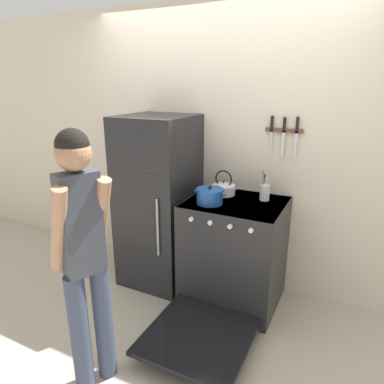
{
  "coord_description": "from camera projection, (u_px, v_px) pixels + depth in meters",
  "views": [
    {
      "loc": [
        1.16,
        -2.9,
        1.87
      ],
      "look_at": [
        -0.03,
        -0.49,
        1.0
      ],
      "focal_mm": 32.0,
      "sensor_mm": 36.0,
      "label": 1
    }
  ],
  "objects": [
    {
      "name": "stove_range",
      "position": [
        232.0,
        254.0,
        2.95
      ],
      "size": [
        0.8,
        1.43,
        0.92
      ],
      "color": "#232326",
      "rests_on": "ground_plane"
    },
    {
      "name": "wall_knife_strip",
      "position": [
        284.0,
        130.0,
        2.82
      ],
      "size": [
        0.31,
        0.03,
        0.34
      ],
      "color": "brown"
    },
    {
      "name": "tea_kettle",
      "position": [
        224.0,
        188.0,
        3.01
      ],
      "size": [
        0.26,
        0.21,
        0.22
      ],
      "color": "silver",
      "rests_on": "stove_range"
    },
    {
      "name": "ground_plane",
      "position": [
        216.0,
        272.0,
        3.54
      ],
      "size": [
        14.0,
        14.0,
        0.0
      ],
      "primitive_type": "plane",
      "color": "#B2A893"
    },
    {
      "name": "dutch_oven_pot",
      "position": [
        210.0,
        196.0,
        2.78
      ],
      "size": [
        0.27,
        0.22,
        0.15
      ],
      "color": "#1E4C9E",
      "rests_on": "stove_range"
    },
    {
      "name": "utensil_jar",
      "position": [
        265.0,
        192.0,
        2.85
      ],
      "size": [
        0.08,
        0.08,
        0.27
      ],
      "color": "silver",
      "rests_on": "stove_range"
    },
    {
      "name": "refrigerator",
      "position": [
        159.0,
        202.0,
        3.22
      ],
      "size": [
        0.63,
        0.67,
        1.6
      ],
      "color": "black",
      "rests_on": "ground_plane"
    },
    {
      "name": "person",
      "position": [
        84.0,
        251.0,
        1.98
      ],
      "size": [
        0.35,
        0.4,
        1.65
      ],
      "rotation": [
        0.0,
        0.0,
        1.2
      ],
      "color": "#38425B",
      "rests_on": "ground_plane"
    },
    {
      "name": "wall_back",
      "position": [
        220.0,
        149.0,
        3.17
      ],
      "size": [
        10.0,
        0.06,
        2.55
      ],
      "color": "beige",
      "rests_on": "ground_plane"
    }
  ]
}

